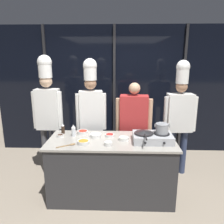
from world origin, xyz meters
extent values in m
plane|color=gray|center=(0.00, 0.00, 0.00)|extent=(24.00, 24.00, 0.00)
cube|color=black|center=(0.00, 1.73, 1.35)|extent=(5.11, 0.04, 2.70)
cube|color=#232326|center=(-1.45, 1.68, 1.35)|extent=(0.05, 0.05, 2.70)
cube|color=#232326|center=(0.00, 1.68, 1.35)|extent=(0.05, 0.05, 2.70)
cube|color=#232326|center=(1.45, 1.68, 1.35)|extent=(0.05, 0.05, 2.70)
cube|color=#2D2D30|center=(0.00, 0.00, 0.44)|extent=(1.77, 0.74, 0.87)
cube|color=#A39E93|center=(0.00, 0.00, 0.89)|extent=(1.83, 0.78, 0.03)
cube|color=#B2B5BA|center=(0.58, -0.04, 0.96)|extent=(0.54, 0.37, 0.11)
cylinder|color=black|center=(0.46, -0.04, 1.02)|extent=(0.22, 0.22, 0.01)
cylinder|color=black|center=(0.46, -0.24, 0.96)|extent=(0.03, 0.01, 0.03)
cylinder|color=black|center=(0.71, -0.04, 1.02)|extent=(0.22, 0.22, 0.01)
cylinder|color=black|center=(0.71, -0.24, 0.96)|extent=(0.03, 0.01, 0.03)
cylinder|color=#232326|center=(0.46, -0.04, 1.03)|extent=(0.26, 0.26, 0.01)
cone|color=#232326|center=(0.46, -0.04, 1.05)|extent=(0.27, 0.27, 0.04)
cylinder|color=black|center=(0.46, -0.27, 1.05)|extent=(0.02, 0.20, 0.02)
cylinder|color=#93969B|center=(0.71, -0.04, 1.09)|extent=(0.17, 0.17, 0.14)
torus|color=#93969B|center=(0.71, -0.04, 1.16)|extent=(0.18, 0.18, 0.01)
torus|color=#93969B|center=(0.61, -0.04, 1.14)|extent=(0.01, 0.05, 0.05)
torus|color=#93969B|center=(0.81, -0.04, 1.14)|extent=(0.01, 0.05, 0.05)
cylinder|color=white|center=(-0.57, 0.13, 0.97)|extent=(0.06, 0.06, 0.14)
cone|color=white|center=(-0.57, 0.13, 1.06)|extent=(0.05, 0.05, 0.04)
cylinder|color=#332319|center=(-0.76, 0.24, 0.96)|extent=(0.05, 0.05, 0.12)
cone|color=white|center=(-0.76, 0.24, 1.04)|extent=(0.04, 0.04, 0.03)
cylinder|color=white|center=(-0.38, -0.17, 0.93)|extent=(0.17, 0.17, 0.05)
torus|color=white|center=(-0.38, -0.17, 0.95)|extent=(0.17, 0.17, 0.01)
cylinder|color=orange|center=(-0.38, -0.17, 0.94)|extent=(0.14, 0.14, 0.03)
cylinder|color=white|center=(0.18, -0.01, 0.92)|extent=(0.14, 0.14, 0.04)
torus|color=white|center=(0.18, -0.01, 0.95)|extent=(0.14, 0.14, 0.01)
cylinder|color=beige|center=(0.18, -0.01, 0.94)|extent=(0.12, 0.12, 0.02)
cylinder|color=white|center=(-0.04, -0.21, 0.93)|extent=(0.11, 0.11, 0.05)
torus|color=white|center=(-0.04, -0.21, 0.95)|extent=(0.11, 0.11, 0.01)
cylinder|color=silver|center=(-0.04, -0.21, 0.94)|extent=(0.09, 0.09, 0.03)
cylinder|color=white|center=(-0.77, 0.09, 0.92)|extent=(0.10, 0.10, 0.03)
torus|color=white|center=(-0.77, 0.09, 0.93)|extent=(0.10, 0.10, 0.01)
cylinder|color=#382319|center=(-0.77, 0.09, 0.93)|extent=(0.08, 0.08, 0.02)
cylinder|color=white|center=(-0.24, 0.11, 0.92)|extent=(0.17, 0.17, 0.05)
torus|color=white|center=(-0.24, 0.11, 0.95)|extent=(0.17, 0.17, 0.01)
cylinder|color=silver|center=(-0.24, 0.11, 0.94)|extent=(0.14, 0.14, 0.03)
cylinder|color=white|center=(-0.45, 0.23, 0.93)|extent=(0.16, 0.16, 0.05)
torus|color=white|center=(-0.45, 0.23, 0.95)|extent=(0.17, 0.17, 0.01)
cylinder|color=#B22D1E|center=(-0.45, 0.23, 0.94)|extent=(0.13, 0.13, 0.03)
cylinder|color=white|center=(-0.03, 0.13, 0.92)|extent=(0.14, 0.14, 0.04)
torus|color=white|center=(-0.03, 0.13, 0.94)|extent=(0.14, 0.14, 0.01)
cylinder|color=red|center=(-0.03, 0.13, 0.93)|extent=(0.11, 0.11, 0.02)
cube|color=olive|center=(-0.64, -0.27, 0.91)|extent=(0.16, 0.10, 0.01)
ellipsoid|color=olive|center=(-0.52, -0.20, 0.91)|extent=(0.10, 0.09, 0.02)
cylinder|color=#4C4C51|center=(-0.99, 0.61, 0.43)|extent=(0.10, 0.10, 0.85)
cylinder|color=#4C4C51|center=(-1.21, 0.61, 0.43)|extent=(0.10, 0.10, 0.85)
cube|color=white|center=(-1.10, 0.61, 1.20)|extent=(0.39, 0.21, 0.69)
cylinder|color=white|center=(-0.88, 0.58, 1.19)|extent=(0.08, 0.08, 0.64)
cylinder|color=white|center=(-1.32, 0.59, 1.19)|extent=(0.08, 0.08, 0.64)
sphere|color=beige|center=(-1.10, 0.61, 1.67)|extent=(0.20, 0.20, 0.20)
cylinder|color=white|center=(-1.10, 0.61, 1.85)|extent=(0.21, 0.21, 0.25)
sphere|color=white|center=(-1.10, 0.61, 1.98)|extent=(0.23, 0.23, 0.23)
cylinder|color=#4C4C51|center=(-0.26, 0.65, 0.42)|extent=(0.10, 0.10, 0.84)
cylinder|color=#4C4C51|center=(-0.48, 0.62, 0.42)|extent=(0.10, 0.10, 0.84)
cube|color=white|center=(-0.37, 0.63, 1.17)|extent=(0.41, 0.25, 0.68)
cylinder|color=white|center=(-0.15, 0.63, 1.16)|extent=(0.08, 0.08, 0.62)
cylinder|color=white|center=(-0.58, 0.57, 1.16)|extent=(0.08, 0.08, 0.62)
sphere|color=#A87A5B|center=(-0.37, 0.63, 1.64)|extent=(0.20, 0.20, 0.20)
cylinder|color=white|center=(-0.37, 0.63, 1.81)|extent=(0.21, 0.21, 0.24)
sphere|color=white|center=(-0.37, 0.63, 1.93)|extent=(0.23, 0.23, 0.23)
cylinder|color=#4C4C51|center=(0.49, 0.62, 0.40)|extent=(0.12, 0.12, 0.80)
cylinder|color=#4C4C51|center=(0.23, 0.64, 0.40)|extent=(0.12, 0.12, 0.80)
cube|color=#B72D2D|center=(0.36, 0.63, 1.12)|extent=(0.48, 0.27, 0.64)
cylinder|color=tan|center=(0.62, 0.58, 1.10)|extent=(0.09, 0.09, 0.59)
cylinder|color=tan|center=(0.10, 0.61, 1.10)|extent=(0.09, 0.09, 0.59)
sphere|color=tan|center=(0.36, 0.63, 1.56)|extent=(0.19, 0.19, 0.19)
cylinder|color=#2D3856|center=(1.26, 0.71, 0.40)|extent=(0.11, 0.11, 0.81)
cylinder|color=#2D3856|center=(1.03, 0.70, 0.40)|extent=(0.11, 0.11, 0.81)
cube|color=white|center=(1.14, 0.71, 1.13)|extent=(0.44, 0.25, 0.65)
cylinder|color=white|center=(1.39, 0.69, 1.12)|extent=(0.09, 0.09, 0.60)
cylinder|color=white|center=(0.91, 0.66, 1.12)|extent=(0.09, 0.09, 0.60)
sphere|color=#A87A5B|center=(1.14, 0.71, 1.58)|extent=(0.19, 0.19, 0.19)
cylinder|color=white|center=(1.14, 0.71, 1.77)|extent=(0.20, 0.20, 0.27)
sphere|color=white|center=(1.14, 0.71, 1.91)|extent=(0.22, 0.22, 0.22)
camera|label=1|loc=(0.11, -2.95, 2.06)|focal=35.00mm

